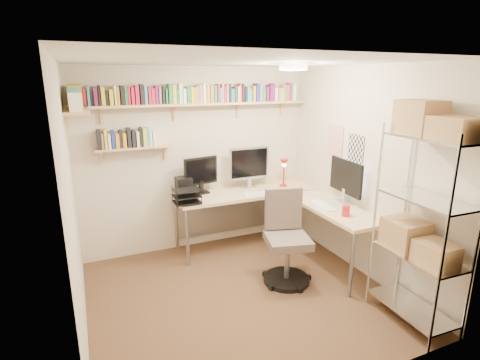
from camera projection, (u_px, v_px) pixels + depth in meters
ground at (241, 295)px, 4.19m from camera, size 3.20×3.20×0.00m
room_shell at (241, 160)px, 3.78m from camera, size 3.24×3.04×2.52m
wall_shelves at (168, 105)px, 4.65m from camera, size 3.12×1.09×0.80m
corner_desk at (261, 196)px, 5.06m from camera, size 2.18×2.08×1.41m
office_chair at (286, 243)px, 4.41m from camera, size 0.59×0.61×1.10m
wire_rack at (423, 193)px, 3.43m from camera, size 0.45×0.86×2.16m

